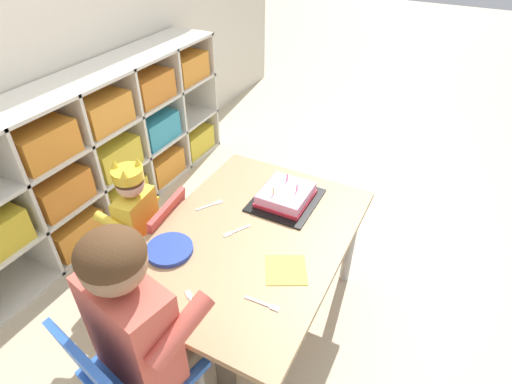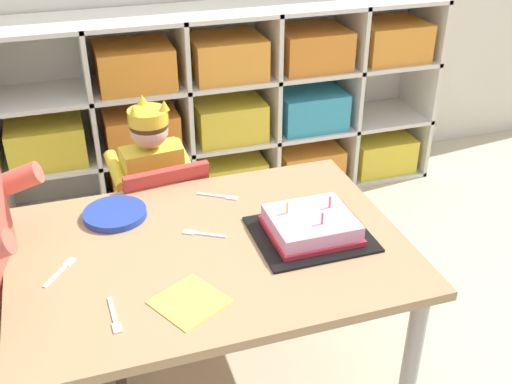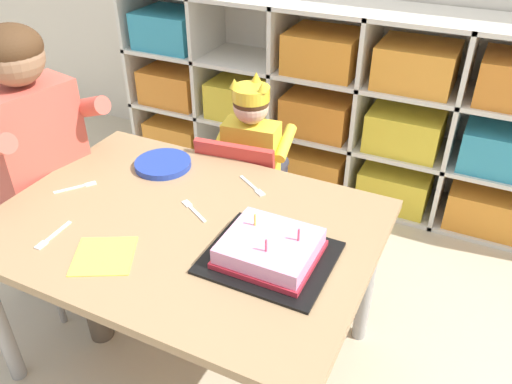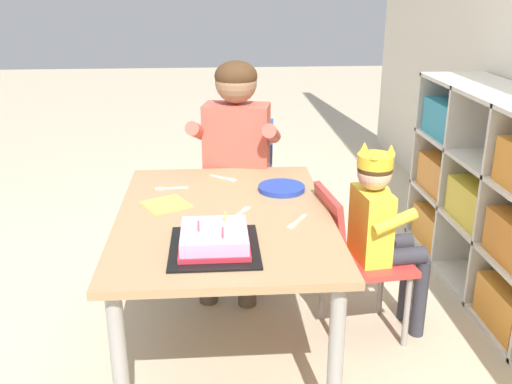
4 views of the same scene
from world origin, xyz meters
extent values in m
plane|color=beige|center=(0.00, 0.00, 0.00)|extent=(16.00, 16.00, 0.00)
cube|color=silver|center=(0.19, 1.44, 0.47)|extent=(2.54, 0.01, 0.93)
cube|color=silver|center=(-0.23, 1.26, 0.47)|extent=(0.02, 0.36, 0.93)
cube|color=silver|center=(0.19, 1.26, 0.47)|extent=(0.02, 0.36, 0.93)
cube|color=silver|center=(0.61, 1.26, 0.47)|extent=(0.02, 0.36, 0.93)
cube|color=silver|center=(1.03, 1.26, 0.47)|extent=(0.02, 0.36, 0.93)
cube|color=silver|center=(1.45, 1.26, 0.47)|extent=(0.02, 0.36, 0.93)
cube|color=silver|center=(0.19, 1.26, 0.01)|extent=(2.54, 0.36, 0.02)
cube|color=silver|center=(0.19, 1.26, 0.31)|extent=(2.54, 0.36, 0.02)
cube|color=silver|center=(0.19, 1.26, 0.62)|extent=(2.54, 0.36, 0.02)
cube|color=silver|center=(0.19, 1.26, 0.92)|extent=(2.54, 0.36, 0.02)
cube|color=orange|center=(-0.02, 1.24, 0.11)|extent=(0.33, 0.29, 0.18)
cube|color=yellow|center=(0.40, 1.24, 0.11)|extent=(0.33, 0.29, 0.18)
cube|color=orange|center=(0.82, 1.24, 0.11)|extent=(0.33, 0.29, 0.18)
cube|color=yellow|center=(1.24, 1.24, 0.11)|extent=(0.33, 0.29, 0.18)
cube|color=orange|center=(-0.02, 1.24, 0.42)|extent=(0.33, 0.29, 0.18)
cube|color=yellow|center=(0.40, 1.24, 0.42)|extent=(0.33, 0.29, 0.18)
cube|color=teal|center=(0.82, 1.24, 0.42)|extent=(0.33, 0.29, 0.18)
cube|color=orange|center=(-0.02, 1.24, 0.72)|extent=(0.33, 0.29, 0.18)
cube|color=orange|center=(0.40, 1.24, 0.72)|extent=(0.33, 0.29, 0.18)
cube|color=orange|center=(0.82, 1.24, 0.72)|extent=(0.33, 0.29, 0.18)
cube|color=orange|center=(1.24, 1.24, 0.72)|extent=(0.33, 0.29, 0.18)
cube|color=#A37F56|center=(0.00, 0.00, 0.57)|extent=(1.11, 0.79, 0.03)
cylinder|color=#9E9993|center=(0.49, -0.33, 0.28)|extent=(0.05, 0.05, 0.55)
cylinder|color=#9E9993|center=(-0.49, 0.33, 0.28)|extent=(0.05, 0.05, 0.55)
cylinder|color=#9E9993|center=(0.49, 0.33, 0.28)|extent=(0.05, 0.05, 0.55)
cube|color=red|center=(-0.06, 0.57, 0.33)|extent=(0.36, 0.36, 0.03)
cube|color=red|center=(-0.05, 0.42, 0.49)|extent=(0.30, 0.10, 0.29)
cylinder|color=gray|center=(0.05, 0.72, 0.16)|extent=(0.02, 0.02, 0.32)
cylinder|color=gray|center=(-0.21, 0.69, 0.16)|extent=(0.02, 0.02, 0.32)
cylinder|color=gray|center=(0.08, 0.45, 0.16)|extent=(0.02, 0.02, 0.32)
cylinder|color=gray|center=(-0.18, 0.42, 0.16)|extent=(0.02, 0.02, 0.32)
cube|color=yellow|center=(-0.06, 0.58, 0.49)|extent=(0.22, 0.14, 0.29)
sphere|color=#DBB293|center=(-0.06, 0.58, 0.70)|extent=(0.13, 0.13, 0.13)
ellipsoid|color=#472D19|center=(-0.06, 0.58, 0.72)|extent=(0.14, 0.14, 0.10)
cylinder|color=yellow|center=(-0.06, 0.58, 0.75)|extent=(0.14, 0.14, 0.05)
cone|color=yellow|center=(-0.07, 0.64, 0.80)|extent=(0.04, 0.04, 0.04)
cone|color=yellow|center=(-0.01, 0.56, 0.80)|extent=(0.04, 0.04, 0.04)
cone|color=yellow|center=(-0.11, 0.55, 0.80)|extent=(0.04, 0.04, 0.04)
cylinder|color=#33333D|center=(-0.01, 0.69, 0.37)|extent=(0.09, 0.22, 0.07)
cylinder|color=#33333D|center=(-0.14, 0.68, 0.37)|extent=(0.09, 0.22, 0.07)
cylinder|color=#33333D|center=(-0.03, 0.80, 0.17)|extent=(0.06, 0.06, 0.34)
cylinder|color=#33333D|center=(-0.15, 0.78, 0.17)|extent=(0.06, 0.06, 0.34)
cylinder|color=yellow|center=(0.06, 0.64, 0.55)|extent=(0.06, 0.18, 0.10)
cylinder|color=yellow|center=(-0.19, 0.61, 0.55)|extent=(0.06, 0.18, 0.10)
cube|color=blue|center=(-0.63, 0.08, 0.43)|extent=(0.38, 0.39, 0.03)
cube|color=blue|center=(-0.78, 0.11, 0.60)|extent=(0.13, 0.31, 0.31)
cylinder|color=gray|center=(-0.47, 0.18, 0.21)|extent=(0.02, 0.02, 0.42)
cube|color=#D15647|center=(-0.63, 0.08, 0.65)|extent=(0.22, 0.33, 0.42)
sphere|color=#997051|center=(-0.63, 0.08, 0.96)|extent=(0.19, 0.19, 0.19)
ellipsoid|color=#472D19|center=(-0.63, 0.08, 0.99)|extent=(0.19, 0.19, 0.14)
cylinder|color=brown|center=(-0.50, -0.04, 0.47)|extent=(0.31, 0.16, 0.10)
cylinder|color=brown|center=(-0.46, 0.13, 0.47)|extent=(0.31, 0.16, 0.10)
cylinder|color=brown|center=(-0.35, -0.07, 0.22)|extent=(0.08, 0.08, 0.44)
cylinder|color=brown|center=(-0.32, 0.10, 0.22)|extent=(0.08, 0.08, 0.44)
cylinder|color=#D15647|center=(-0.61, -0.10, 0.74)|extent=(0.26, 0.11, 0.14)
cylinder|color=#D15647|center=(-0.54, 0.23, 0.74)|extent=(0.26, 0.11, 0.14)
cube|color=black|center=(0.29, -0.04, 0.58)|extent=(0.33, 0.29, 0.01)
cube|color=#EF9EC6|center=(0.29, -0.04, 0.62)|extent=(0.24, 0.21, 0.06)
cube|color=red|center=(0.29, -0.04, 0.60)|extent=(0.25, 0.23, 0.02)
cylinder|color=#E54C66|center=(0.31, -0.09, 0.66)|extent=(0.01, 0.01, 0.04)
cylinder|color=#E54C66|center=(0.36, -0.01, 0.66)|extent=(0.01, 0.01, 0.04)
cylinder|color=#EFCC4C|center=(0.23, 0.00, 0.66)|extent=(0.01, 0.01, 0.04)
cylinder|color=#233DA3|center=(-0.24, 0.24, 0.59)|extent=(0.19, 0.19, 0.02)
cube|color=#F4DB4C|center=(-0.11, -0.22, 0.58)|extent=(0.21, 0.21, 0.00)
cube|color=white|center=(0.08, 0.27, 0.58)|extent=(0.09, 0.06, 0.00)
cube|color=white|center=(0.14, 0.24, 0.58)|extent=(0.04, 0.04, 0.00)
cube|color=white|center=(-0.29, -0.19, 0.58)|extent=(0.01, 0.10, 0.00)
cube|color=white|center=(-0.29, -0.26, 0.58)|extent=(0.02, 0.04, 0.00)
cube|color=white|center=(-0.42, -0.01, 0.58)|extent=(0.07, 0.08, 0.00)
cube|color=white|center=(-0.38, 0.04, 0.58)|extent=(0.04, 0.04, 0.00)
cube|color=white|center=(0.02, 0.05, 0.58)|extent=(0.09, 0.06, 0.00)
cube|color=white|center=(-0.04, 0.09, 0.58)|extent=(0.04, 0.03, 0.00)
camera|label=1|loc=(-1.15, -0.63, 1.78)|focal=28.96mm
camera|label=2|loc=(-0.32, -1.41, 1.59)|focal=43.27mm
camera|label=3|loc=(0.72, -0.99, 1.48)|focal=36.16mm
camera|label=4|loc=(2.00, -0.03, 1.40)|focal=40.76mm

